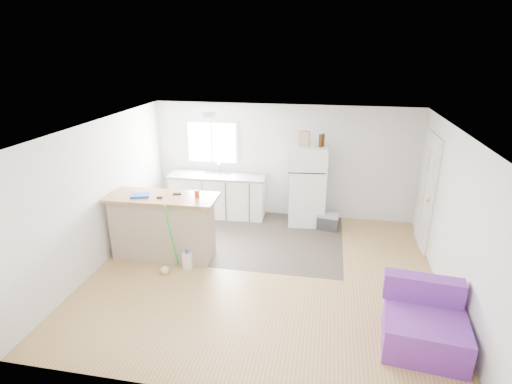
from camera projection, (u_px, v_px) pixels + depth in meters
room at (264, 205)px, 6.15m from camera, size 5.51×5.01×2.41m
vinyl_zone at (238, 235)px, 7.84m from camera, size 4.05×2.50×0.00m
window at (212, 142)px, 8.59m from camera, size 1.18×0.06×0.98m
interior_door at (427, 193)px, 7.17m from camera, size 0.11×0.92×2.10m
ceiling_fixture at (209, 115)px, 7.06m from camera, size 0.30×0.30×0.07m
kitchen_cabinets at (218, 195)px, 8.65m from camera, size 2.09×0.72×1.21m
peninsula at (163, 226)px, 6.90m from camera, size 1.87×0.76×1.14m
refrigerator at (307, 185)px, 8.16m from camera, size 0.79×0.76×1.65m
cooler at (328, 221)px, 8.08m from camera, size 0.47×0.35×0.33m
purple_seat at (424, 325)px, 4.91m from camera, size 1.05×1.01×0.79m
cleaner_jug at (187, 260)px, 6.67m from camera, size 0.15×0.11×0.33m
mop at (167, 260)px, 6.49m from camera, size 0.21×0.35×1.24m
red_cup at (197, 194)px, 6.63m from camera, size 0.10×0.10×0.12m
blue_tray at (140, 195)px, 6.68m from camera, size 0.36×0.31×0.04m
tool_a at (177, 194)px, 6.76m from camera, size 0.15×0.07×0.03m
tool_b at (160, 197)px, 6.60m from camera, size 0.10×0.05×0.03m
cardboard_box at (304, 139)px, 7.78m from camera, size 0.21×0.13×0.30m
bottle_left at (320, 141)px, 7.74m from camera, size 0.09×0.09×0.25m
bottle_right at (323, 140)px, 7.80m from camera, size 0.08×0.08×0.25m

